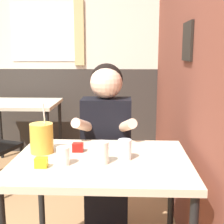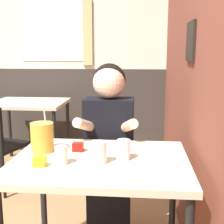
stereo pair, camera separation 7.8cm
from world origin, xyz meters
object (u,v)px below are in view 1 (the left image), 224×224
at_px(main_table, 102,173).
at_px(background_table, 21,110).
at_px(person_seated, 107,146).
at_px(cocktail_pitcher, 42,138).

distance_m(main_table, background_table, 2.10).
bearing_deg(person_seated, cocktail_pitcher, -127.64).
bearing_deg(cocktail_pitcher, person_seated, 52.36).
bearing_deg(cocktail_pitcher, background_table, 112.30).
relative_size(main_table, cocktail_pitcher, 3.27).
bearing_deg(background_table, cocktail_pitcher, -67.70).
bearing_deg(background_table, main_table, -60.02).
relative_size(main_table, person_seated, 0.75).
height_order(main_table, background_table, same).
relative_size(person_seated, cocktail_pitcher, 4.36).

